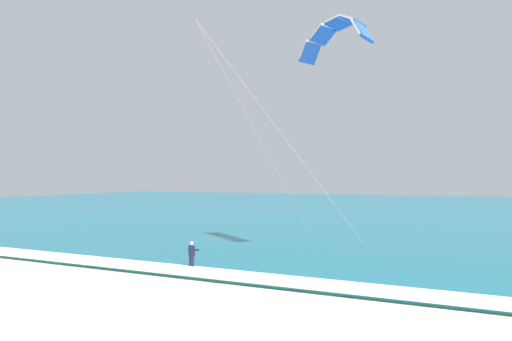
# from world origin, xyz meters

# --- Properties ---
(sea) EXTENTS (200.00, 120.00, 0.20)m
(sea) POSITION_xyz_m (0.00, 70.02, 0.10)
(sea) COLOR #146075
(sea) RESTS_ON ground
(surf_foam) EXTENTS (200.00, 2.35, 0.04)m
(surf_foam) POSITION_xyz_m (0.00, 11.02, 0.22)
(surf_foam) COLOR white
(surf_foam) RESTS_ON sea
(surfboard) EXTENTS (0.52, 1.42, 0.09)m
(surfboard) POSITION_xyz_m (-0.92, 12.06, 0.03)
(surfboard) COLOR white
(surfboard) RESTS_ON ground
(kitesurfer) EXTENTS (0.55, 0.54, 1.69)m
(kitesurfer) POSITION_xyz_m (-0.92, 12.08, 0.94)
(kitesurfer) COLOR #191E38
(kitesurfer) RESTS_ON ground
(kite_primary) EXTENTS (9.38, 10.68, 15.54)m
(kite_primary) POSITION_xyz_m (5.42, 20.70, 15.66)
(kite_primary) COLOR blue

